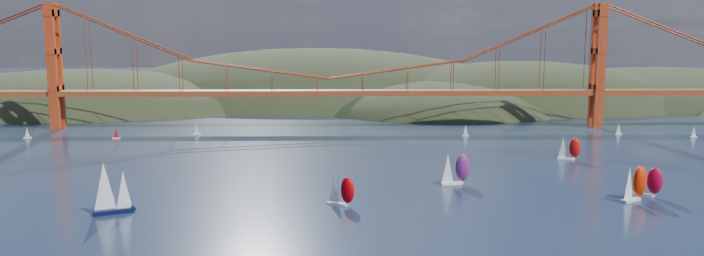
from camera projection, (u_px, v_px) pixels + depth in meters
name	position (u px, v px, depth m)	size (l,w,h in m)	color
headlands	(407.00, 123.00, 406.66)	(725.00, 225.00, 96.00)	black
bridge	(324.00, 55.00, 301.81)	(552.00, 12.00, 55.00)	brown
sloop_navy	(110.00, 188.00, 167.18)	(9.82, 7.55, 14.34)	black
racer_0	(340.00, 190.00, 175.03)	(7.69, 5.79, 8.68)	white
racer_1	(634.00, 183.00, 179.38)	(9.09, 7.39, 10.40)	silver
racer_2	(646.00, 180.00, 184.32)	(8.21, 6.11, 9.25)	silver
racer_3	(569.00, 148.00, 234.07)	(7.75, 4.19, 8.69)	white
racer_rwb	(455.00, 168.00, 197.76)	(8.93, 4.53, 10.04)	white
distant_boat_1	(27.00, 133.00, 277.29)	(3.00, 2.00, 4.70)	silver
distant_boat_2	(116.00, 133.00, 276.82)	(3.00, 2.00, 4.70)	silver
distant_boat_3	(197.00, 129.00, 285.93)	(3.00, 2.00, 4.70)	silver
distant_boat_4	(619.00, 129.00, 286.59)	(3.00, 2.00, 4.70)	silver
distant_boat_5	(694.00, 132.00, 279.31)	(3.00, 2.00, 4.70)	silver
distant_boat_8	(466.00, 130.00, 282.90)	(3.00, 2.00, 4.70)	silver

